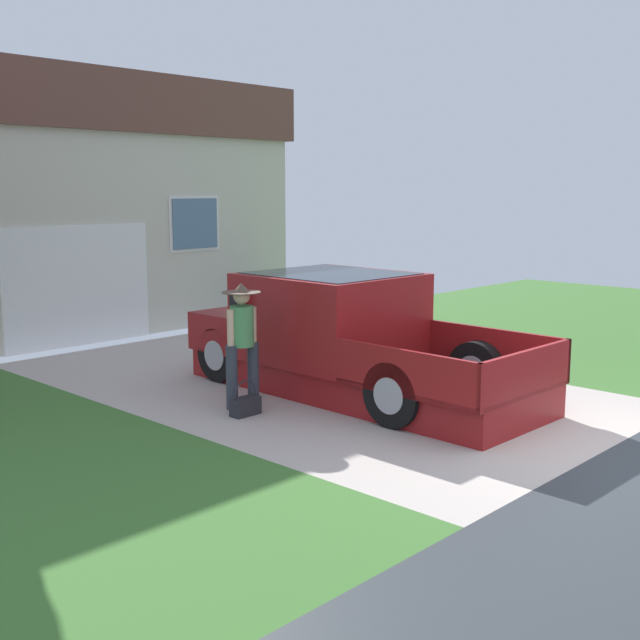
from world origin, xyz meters
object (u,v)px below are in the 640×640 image
(wheeled_trash_bin, at_px, (288,297))
(handbag, at_px, (245,405))
(house_with_garage, at_px, (50,203))
(person_with_hat, at_px, (242,338))
(pickup_truck, at_px, (337,337))

(wheeled_trash_bin, bearing_deg, handbag, -138.74)
(handbag, height_order, house_with_garage, house_with_garage)
(person_with_hat, distance_m, handbag, 0.87)
(handbag, xyz_separation_m, house_with_garage, (2.05, 8.59, 2.38))
(person_with_hat, relative_size, house_with_garage, 0.19)
(handbag, xyz_separation_m, wheeled_trash_bin, (4.93, 4.32, 0.48))
(pickup_truck, distance_m, house_with_garage, 8.69)
(house_with_garage, distance_m, wheeled_trash_bin, 5.49)
(house_with_garage, bearing_deg, person_with_hat, -102.34)
(house_with_garage, bearing_deg, wheeled_trash_bin, -56.00)
(pickup_truck, bearing_deg, handbag, -176.54)
(person_with_hat, bearing_deg, house_with_garage, 81.61)
(pickup_truck, distance_m, handbag, 1.90)
(handbag, distance_m, house_with_garage, 9.15)
(pickup_truck, xyz_separation_m, house_with_garage, (0.25, 8.51, 1.77))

